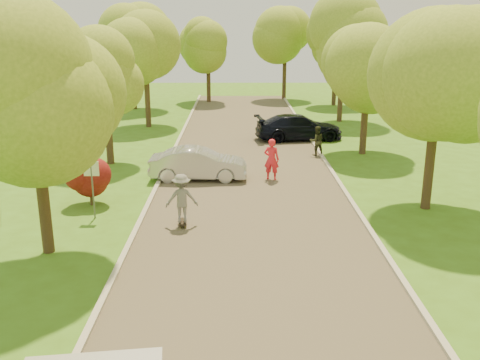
{
  "coord_description": "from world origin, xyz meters",
  "views": [
    {
      "loc": [
        -0.6,
        -14.59,
        6.96
      ],
      "look_at": [
        -0.43,
        4.53,
        1.3
      ],
      "focal_mm": 40.0,
      "sensor_mm": 36.0,
      "label": 1
    }
  ],
  "objects_px": {
    "silver_sedan": "(198,164)",
    "person_olive": "(317,141)",
    "longboard": "(182,222)",
    "street_sign": "(92,178)",
    "dark_sedan": "(299,127)",
    "skateboarder": "(182,198)",
    "person_striped": "(272,159)"
  },
  "relations": [
    {
      "from": "longboard",
      "to": "dark_sedan",
      "type": "bearing_deg",
      "value": -120.33
    },
    {
      "from": "dark_sedan",
      "to": "person_striped",
      "type": "xyz_separation_m",
      "value": [
        -2.25,
        -8.71,
        0.19
      ]
    },
    {
      "from": "street_sign",
      "to": "skateboarder",
      "type": "distance_m",
      "value": 3.42
    },
    {
      "from": "silver_sedan",
      "to": "person_olive",
      "type": "distance_m",
      "value": 7.61
    },
    {
      "from": "silver_sedan",
      "to": "person_olive",
      "type": "height_order",
      "value": "person_olive"
    },
    {
      "from": "skateboarder",
      "to": "person_striped",
      "type": "relative_size",
      "value": 0.92
    },
    {
      "from": "skateboarder",
      "to": "longboard",
      "type": "bearing_deg",
      "value": 171.59
    },
    {
      "from": "longboard",
      "to": "silver_sedan",
      "type": "bearing_deg",
      "value": -100.38
    },
    {
      "from": "street_sign",
      "to": "longboard",
      "type": "height_order",
      "value": "street_sign"
    },
    {
      "from": "person_striped",
      "to": "street_sign",
      "type": "bearing_deg",
      "value": 51.49
    },
    {
      "from": "longboard",
      "to": "street_sign",
      "type": "bearing_deg",
      "value": -20.56
    },
    {
      "from": "silver_sedan",
      "to": "longboard",
      "type": "relative_size",
      "value": 4.75
    },
    {
      "from": "dark_sedan",
      "to": "person_olive",
      "type": "height_order",
      "value": "person_olive"
    },
    {
      "from": "longboard",
      "to": "skateboarder",
      "type": "height_order",
      "value": "skateboarder"
    },
    {
      "from": "silver_sedan",
      "to": "person_olive",
      "type": "relative_size",
      "value": 2.76
    },
    {
      "from": "silver_sedan",
      "to": "longboard",
      "type": "xyz_separation_m",
      "value": [
        -0.2,
        -5.8,
        -0.63
      ]
    },
    {
      "from": "street_sign",
      "to": "silver_sedan",
      "type": "height_order",
      "value": "street_sign"
    },
    {
      "from": "street_sign",
      "to": "longboard",
      "type": "relative_size",
      "value": 2.33
    },
    {
      "from": "street_sign",
      "to": "longboard",
      "type": "distance_m",
      "value": 3.68
    },
    {
      "from": "dark_sedan",
      "to": "skateboarder",
      "type": "relative_size",
      "value": 3.01
    },
    {
      "from": "street_sign",
      "to": "silver_sedan",
      "type": "xyz_separation_m",
      "value": [
        3.5,
        5.09,
        -0.83
      ]
    },
    {
      "from": "person_striped",
      "to": "skateboarder",
      "type": "bearing_deg",
      "value": 73.5
    },
    {
      "from": "street_sign",
      "to": "silver_sedan",
      "type": "bearing_deg",
      "value": 55.46
    },
    {
      "from": "longboard",
      "to": "person_olive",
      "type": "xyz_separation_m",
      "value": [
        6.3,
        10.34,
        0.7
      ]
    },
    {
      "from": "silver_sedan",
      "to": "person_striped",
      "type": "height_order",
      "value": "person_striped"
    },
    {
      "from": "silver_sedan",
      "to": "dark_sedan",
      "type": "height_order",
      "value": "dark_sedan"
    },
    {
      "from": "person_olive",
      "to": "dark_sedan",
      "type": "bearing_deg",
      "value": -93.49
    },
    {
      "from": "dark_sedan",
      "to": "person_striped",
      "type": "height_order",
      "value": "person_striped"
    },
    {
      "from": "street_sign",
      "to": "person_olive",
      "type": "relative_size",
      "value": 1.35
    },
    {
      "from": "silver_sedan",
      "to": "dark_sedan",
      "type": "bearing_deg",
      "value": -32.13
    },
    {
      "from": "longboard",
      "to": "skateboarder",
      "type": "distance_m",
      "value": 0.9
    },
    {
      "from": "street_sign",
      "to": "skateboarder",
      "type": "xyz_separation_m",
      "value": [
        3.3,
        -0.71,
        -0.57
      ]
    }
  ]
}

